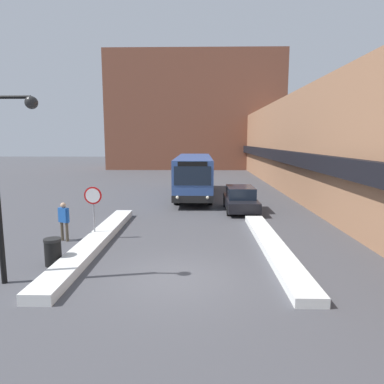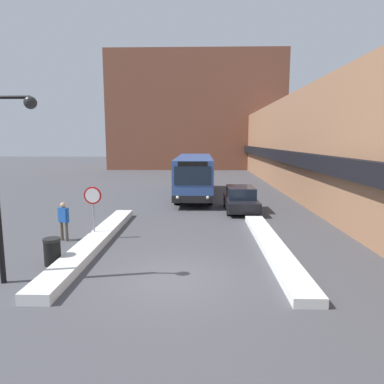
{
  "view_description": "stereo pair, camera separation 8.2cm",
  "coord_description": "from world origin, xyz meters",
  "px_view_note": "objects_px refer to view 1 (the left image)",
  "views": [
    {
      "loc": [
        0.68,
        -10.15,
        4.29
      ],
      "look_at": [
        0.29,
        8.08,
        1.52
      ],
      "focal_mm": 32.0,
      "sensor_mm": 36.0,
      "label": 1
    },
    {
      "loc": [
        0.77,
        -10.15,
        4.29
      ],
      "look_at": [
        0.29,
        8.08,
        1.52
      ],
      "focal_mm": 32.0,
      "sensor_mm": 36.0,
      "label": 2
    }
  ],
  "objects_px": {
    "parked_car_front": "(240,199)",
    "trash_bin": "(53,252)",
    "street_lamp": "(5,166)",
    "city_bus": "(194,174)",
    "stop_sign": "(93,201)",
    "pedestrian": "(64,218)"
  },
  "relations": [
    {
      "from": "parked_car_front",
      "to": "trash_bin",
      "type": "bearing_deg",
      "value": -129.01
    },
    {
      "from": "street_lamp",
      "to": "trash_bin",
      "type": "relative_size",
      "value": 5.93
    },
    {
      "from": "parked_car_front",
      "to": "street_lamp",
      "type": "xyz_separation_m",
      "value": [
        -8.12,
        -10.87,
        2.8
      ]
    },
    {
      "from": "city_bus",
      "to": "street_lamp",
      "type": "height_order",
      "value": "street_lamp"
    },
    {
      "from": "parked_car_front",
      "to": "street_lamp",
      "type": "bearing_deg",
      "value": -126.76
    },
    {
      "from": "stop_sign",
      "to": "street_lamp",
      "type": "height_order",
      "value": "street_lamp"
    },
    {
      "from": "city_bus",
      "to": "pedestrian",
      "type": "bearing_deg",
      "value": -114.07
    },
    {
      "from": "pedestrian",
      "to": "trash_bin",
      "type": "bearing_deg",
      "value": -49.57
    },
    {
      "from": "city_bus",
      "to": "parked_car_front",
      "type": "distance_m",
      "value": 6.37
    },
    {
      "from": "parked_car_front",
      "to": "street_lamp",
      "type": "height_order",
      "value": "street_lamp"
    },
    {
      "from": "pedestrian",
      "to": "trash_bin",
      "type": "height_order",
      "value": "pedestrian"
    },
    {
      "from": "city_bus",
      "to": "stop_sign",
      "type": "height_order",
      "value": "city_bus"
    },
    {
      "from": "parked_car_front",
      "to": "pedestrian",
      "type": "distance_m",
      "value": 10.52
    },
    {
      "from": "stop_sign",
      "to": "trash_bin",
      "type": "xyz_separation_m",
      "value": [
        -0.47,
        -3.18,
        -1.2
      ]
    },
    {
      "from": "parked_car_front",
      "to": "stop_sign",
      "type": "relative_size",
      "value": 1.83
    },
    {
      "from": "city_bus",
      "to": "trash_bin",
      "type": "height_order",
      "value": "city_bus"
    },
    {
      "from": "city_bus",
      "to": "pedestrian",
      "type": "xyz_separation_m",
      "value": [
        -5.37,
        -12.03,
        -0.69
      ]
    },
    {
      "from": "stop_sign",
      "to": "street_lamp",
      "type": "bearing_deg",
      "value": -102.16
    },
    {
      "from": "stop_sign",
      "to": "pedestrian",
      "type": "bearing_deg",
      "value": -165.95
    },
    {
      "from": "stop_sign",
      "to": "city_bus",
      "type": "bearing_deg",
      "value": 70.42
    },
    {
      "from": "parked_car_front",
      "to": "trash_bin",
      "type": "distance_m",
      "value": 12.03
    },
    {
      "from": "trash_bin",
      "to": "pedestrian",
      "type": "bearing_deg",
      "value": 104.3
    }
  ]
}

